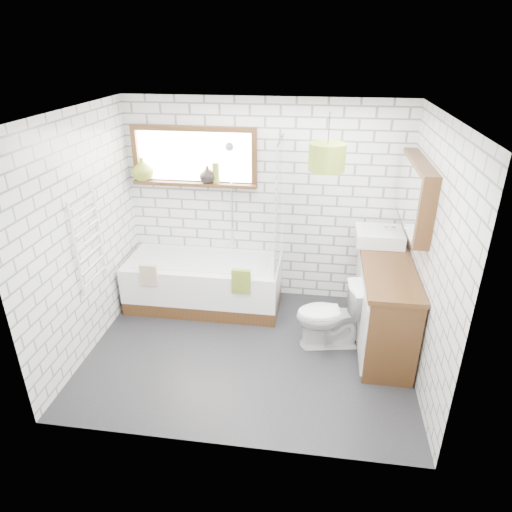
# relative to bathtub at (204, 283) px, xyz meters

# --- Properties ---
(floor) EXTENTS (3.40, 2.60, 0.01)m
(floor) POSITION_rel_bathtub_xyz_m (0.70, -0.89, -0.31)
(floor) COLOR black
(floor) RESTS_ON ground
(ceiling) EXTENTS (3.40, 2.60, 0.01)m
(ceiling) POSITION_rel_bathtub_xyz_m (0.70, -0.89, 2.20)
(ceiling) COLOR white
(ceiling) RESTS_ON ground
(wall_back) EXTENTS (3.40, 0.01, 2.50)m
(wall_back) POSITION_rel_bathtub_xyz_m (0.70, 0.42, 0.95)
(wall_back) COLOR white
(wall_back) RESTS_ON ground
(wall_front) EXTENTS (3.40, 0.01, 2.50)m
(wall_front) POSITION_rel_bathtub_xyz_m (0.70, -2.19, 0.95)
(wall_front) COLOR white
(wall_front) RESTS_ON ground
(wall_left) EXTENTS (0.01, 2.60, 2.50)m
(wall_left) POSITION_rel_bathtub_xyz_m (-1.00, -0.89, 0.95)
(wall_left) COLOR white
(wall_left) RESTS_ON ground
(wall_right) EXTENTS (0.01, 2.60, 2.50)m
(wall_right) POSITION_rel_bathtub_xyz_m (2.41, -0.89, 0.95)
(wall_right) COLOR white
(wall_right) RESTS_ON ground
(window) EXTENTS (1.52, 0.16, 0.68)m
(window) POSITION_rel_bathtub_xyz_m (-0.15, 0.37, 1.50)
(window) COLOR #3A2110
(window) RESTS_ON wall_back
(towel_radiator) EXTENTS (0.06, 0.52, 1.00)m
(towel_radiator) POSITION_rel_bathtub_xyz_m (-0.96, -0.89, 0.90)
(towel_radiator) COLOR white
(towel_radiator) RESTS_ON wall_left
(mirror_cabinet) EXTENTS (0.16, 1.20, 0.70)m
(mirror_cabinet) POSITION_rel_bathtub_xyz_m (2.32, -0.29, 1.35)
(mirror_cabinet) COLOR #3A2110
(mirror_cabinet) RESTS_ON wall_right
(shower_riser) EXTENTS (0.02, 0.02, 1.30)m
(shower_riser) POSITION_rel_bathtub_xyz_m (0.30, 0.37, 1.05)
(shower_riser) COLOR silver
(shower_riser) RESTS_ON wall_back
(bathtub) EXTENTS (1.88, 0.83, 0.61)m
(bathtub) POSITION_rel_bathtub_xyz_m (0.00, 0.00, 0.00)
(bathtub) COLOR white
(bathtub) RESTS_ON floor
(shower_screen) EXTENTS (0.02, 0.72, 1.50)m
(shower_screen) POSITION_rel_bathtub_xyz_m (0.92, 0.00, 1.05)
(shower_screen) COLOR white
(shower_screen) RESTS_ON bathtub
(towel_green) EXTENTS (0.21, 0.06, 0.29)m
(towel_green) POSITION_rel_bathtub_xyz_m (0.55, -0.41, 0.28)
(towel_green) COLOR olive
(towel_green) RESTS_ON bathtub
(towel_beige) EXTENTS (0.20, 0.05, 0.26)m
(towel_beige) POSITION_rel_bathtub_xyz_m (-0.55, -0.41, 0.28)
(towel_beige) COLOR tan
(towel_beige) RESTS_ON bathtub
(vanity) EXTENTS (0.54, 1.67, 0.96)m
(vanity) POSITION_rel_bathtub_xyz_m (2.13, -0.43, 0.17)
(vanity) COLOR #3A2110
(vanity) RESTS_ON floor
(basin) EXTENTS (0.53, 0.46, 0.15)m
(basin) POSITION_rel_bathtub_xyz_m (2.07, 0.07, 0.73)
(basin) COLOR white
(basin) RESTS_ON vanity
(tap) EXTENTS (0.04, 0.04, 0.14)m
(tap) POSITION_rel_bathtub_xyz_m (2.23, 0.07, 0.78)
(tap) COLOR silver
(tap) RESTS_ON vanity
(toilet) EXTENTS (0.55, 0.80, 0.75)m
(toilet) POSITION_rel_bathtub_xyz_m (1.56, -0.65, 0.07)
(toilet) COLOR white
(toilet) RESTS_ON floor
(vase_olive) EXTENTS (0.29, 0.29, 0.28)m
(vase_olive) POSITION_rel_bathtub_xyz_m (-0.80, 0.34, 1.31)
(vase_olive) COLOR olive
(vase_olive) RESTS_ON window
(vase_dark) EXTENTS (0.23, 0.23, 0.21)m
(vase_dark) POSITION_rel_bathtub_xyz_m (0.02, 0.34, 1.28)
(vase_dark) COLOR black
(vase_dark) RESTS_ON window
(bottle) EXTENTS (0.10, 0.10, 0.24)m
(bottle) POSITION_rel_bathtub_xyz_m (0.12, 0.34, 1.30)
(bottle) COLOR olive
(bottle) RESTS_ON window
(pendant) EXTENTS (0.34, 0.34, 0.25)m
(pendant) POSITION_rel_bathtub_xyz_m (1.41, -0.70, 1.80)
(pendant) COLOR olive
(pendant) RESTS_ON ceiling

